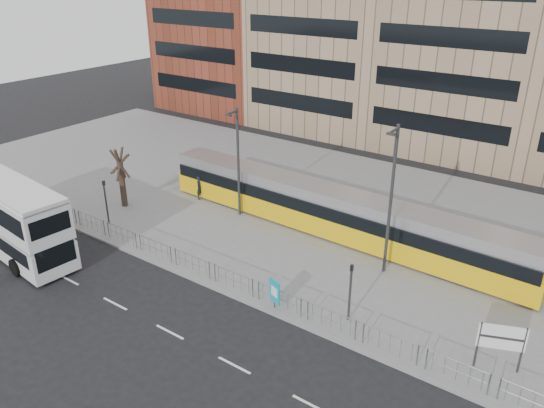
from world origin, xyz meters
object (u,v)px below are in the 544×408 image
Objects in this scene: bare_tree at (118,146)px; station_sign at (501,339)px; ad_panel at (275,292)px; lamp_post_west at (238,158)px; traffic_light_east at (351,285)px; traffic_light_west at (105,197)px; tram at (333,212)px; double_decker_bus at (5,212)px; pedestrian at (200,188)px; lamp_post_east at (391,196)px.

station_sign is at bearing -4.44° from bare_tree.
ad_panel is at bearing 168.15° from station_sign.
bare_tree is at bearing -154.97° from lamp_post_west.
traffic_light_west is at bearing 170.23° from traffic_light_east.
lamp_post_west is at bearing 141.12° from station_sign.
station_sign is (12.10, -7.03, 0.06)m from tram.
traffic_light_west is at bearing -164.36° from ad_panel.
traffic_light_east is (20.58, 5.45, -0.37)m from double_decker_bus.
pedestrian is 16.02m from lamp_post_east.
station_sign is 26.71m from bare_tree.
tram reaches higher than pedestrian.
bare_tree is (-1.40, 2.56, 2.58)m from traffic_light_west.
lamp_post_east reaches higher than traffic_light_west.
traffic_light_west reaches higher than station_sign.
lamp_post_east is (3.05, 6.46, 3.75)m from ad_panel.
traffic_light_west is (2.38, 5.50, -0.37)m from double_decker_bus.
station_sign is at bearing 31.16° from ad_panel.
double_decker_bus is 17.61m from ad_panel.
bare_tree reaches higher than traffic_light_east.
lamp_post_east is (11.39, -1.07, 0.53)m from lamp_post_west.
lamp_post_east reaches higher than pedestrian.
double_decker_bus is 13.08m from pedestrian.
pedestrian is at bearing 147.60° from traffic_light_east.
lamp_post_east is (20.10, 10.60, 2.35)m from double_decker_bus.
tram is 8.31× the size of traffic_light_east.
traffic_light_west is at bearing 152.49° from pedestrian.
pedestrian is (-22.83, 6.14, -0.69)m from station_sign.
ad_panel is at bearing 19.32° from double_decker_bus.
pedestrian reaches higher than ad_panel.
lamp_post_west is (-18.74, 5.66, 2.58)m from station_sign.
pedestrian is 0.28× the size of bare_tree.
traffic_light_east is at bearing -121.67° from pedestrian.
traffic_light_west is at bearing 159.10° from station_sign.
double_decker_bus is 6.00m from traffic_light_west.
lamp_post_east is at bearing 85.69° from traffic_light_east.
bare_tree is at bearing -172.79° from ad_panel.
bare_tree is at bearing -159.14° from tram.
bare_tree is (-19.60, 2.62, 2.58)m from traffic_light_east.
station_sign is 25.08m from traffic_light_west.
pedestrian is (-12.43, 8.02, -0.06)m from ad_panel.
pedestrian is 0.20× the size of lamp_post_east.
bare_tree reaches higher than double_decker_bus.
lamp_post_west reaches higher than pedestrian.
lamp_post_west reaches higher than traffic_light_east.
station_sign is at bearing -28.41° from tram.
ad_panel is 14.77m from traffic_light_west.
ad_panel is 0.91× the size of pedestrian.
lamp_post_east reaches higher than double_decker_bus.
traffic_light_west is 18.64m from lamp_post_east.
traffic_light_west is 0.49× the size of bare_tree.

